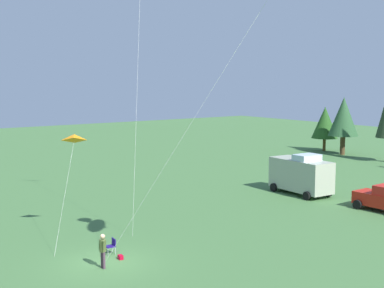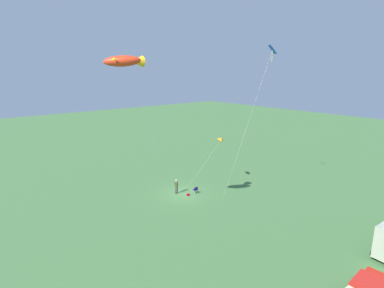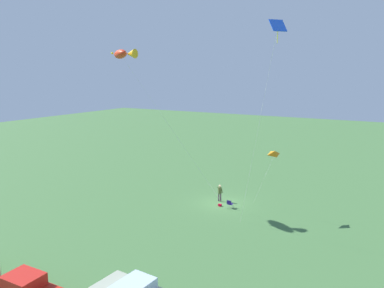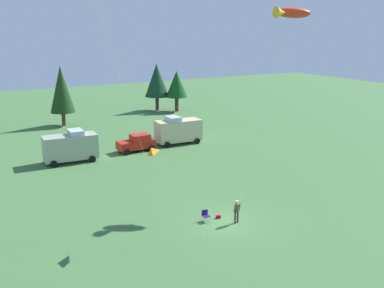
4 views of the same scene
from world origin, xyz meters
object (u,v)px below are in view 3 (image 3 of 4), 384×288
object	(u,v)px
kite_delta_orange	(275,153)
kite_diamond_blue	(276,33)
person_kite_flyer	(220,192)
kite_large_fish	(123,54)
folding_chair	(230,204)
backpack_on_grass	(220,205)

from	to	relation	value
kite_delta_orange	kite_diamond_blue	xyz separation A→B (m)	(-1.43, 5.49, 9.76)
kite_delta_orange	kite_diamond_blue	world-z (taller)	kite_diamond_blue
person_kite_flyer	kite_large_fish	world-z (taller)	kite_large_fish
person_kite_flyer	kite_delta_orange	bearing A→B (deg)	-99.51
person_kite_flyer	folding_chair	distance (m)	2.30
backpack_on_grass	kite_large_fish	world-z (taller)	kite_large_fish
folding_chair	kite_delta_orange	bearing A→B (deg)	-83.80
backpack_on_grass	kite_delta_orange	xyz separation A→B (m)	(-5.31, -0.07, 5.80)
person_kite_flyer	backpack_on_grass	bearing A→B (deg)	-151.03
kite_large_fish	backpack_on_grass	bearing A→B (deg)	-159.37
person_kite_flyer	kite_delta_orange	world-z (taller)	kite_delta_orange
kite_delta_orange	kite_diamond_blue	distance (m)	11.29
person_kite_flyer	folding_chair	size ratio (longest dim) A/B	2.12
person_kite_flyer	kite_delta_orange	size ratio (longest dim) A/B	0.28
kite_large_fish	kite_diamond_blue	xyz separation A→B (m)	(-15.61, 2.08, 0.94)
folding_chair	kite_delta_orange	size ratio (longest dim) A/B	0.13
folding_chair	backpack_on_grass	size ratio (longest dim) A/B	2.56
folding_chair	kite_large_fish	bearing A→B (deg)	112.82
folding_chair	backpack_on_grass	distance (m)	1.14
backpack_on_grass	kite_diamond_blue	distance (m)	17.81
person_kite_flyer	kite_large_fish	bearing A→B (deg)	122.19
kite_large_fish	person_kite_flyer	bearing A→B (deg)	-150.31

